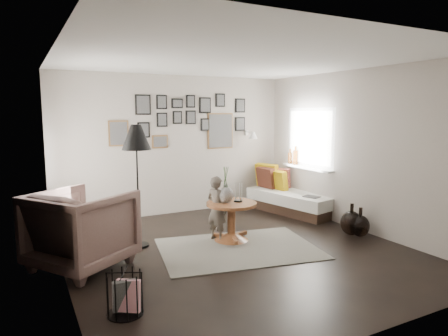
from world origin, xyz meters
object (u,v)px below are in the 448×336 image
daybed (290,198)px  floor_lamp (136,142)px  armchair (82,229)px  demijohn_large (351,223)px  pedestal_table (231,223)px  vase (226,192)px  child (217,209)px  magazine_basket (125,294)px  demijohn_small (360,226)px

daybed → floor_lamp: size_ratio=1.10×
armchair → demijohn_large: bearing=-133.1°
floor_lamp → pedestal_table: bearing=-16.9°
vase → demijohn_large: size_ratio=1.06×
armchair → child: 1.95m
armchair → child: child is taller
magazine_basket → demijohn_large: bearing=12.6°
demijohn_large → magazine_basket: bearing=-167.4°
vase → magazine_basket: vase is taller
floor_lamp → demijohn_small: floor_lamp is taller
pedestal_table → child: child is taller
magazine_basket → child: (1.77, 1.58, 0.29)m
pedestal_table → demijohn_large: size_ratio=1.49×
magazine_basket → demijohn_large: (3.76, 0.84, -0.01)m
demijohn_large → demijohn_small: demijohn_large is taller
armchair → floor_lamp: 1.39m
magazine_basket → daybed: bearing=33.3°
vase → daybed: (1.95, 1.03, -0.49)m
floor_lamp → daybed: bearing=11.7°
armchair → child: (1.95, 0.16, 0.00)m
daybed → child: bearing=-167.9°
magazine_basket → demijohn_small: size_ratio=0.96×
vase → magazine_basket: 2.45m
daybed → armchair: 4.15m
vase → demijohn_small: bearing=-21.4°
daybed → demijohn_large: daybed is taller
armchair → magazine_basket: armchair is taller
floor_lamp → magazine_basket: 2.36m
pedestal_table → floor_lamp: floor_lamp is taller
demijohn_small → child: (-2.05, 0.86, 0.32)m
vase → floor_lamp: size_ratio=0.31×
armchair → demijohn_small: size_ratio=2.34×
pedestal_table → armchair: 2.14m
pedestal_table → magazine_basket: 2.44m
pedestal_table → vase: bearing=166.0°
demijohn_large → child: bearing=159.7°
child → floor_lamp: bearing=54.8°
daybed → demijohn_small: (0.00, -1.79, -0.09)m
daybed → floor_lamp: (-3.17, -0.65, 1.24)m
daybed → floor_lamp: 3.46m
armchair → floor_lamp: size_ratio=0.61×
vase → daybed: vase is taller
vase → child: size_ratio=0.55×
daybed → magazine_basket: bearing=-159.0°
vase → demijohn_large: 2.07m
demijohn_large → daybed: bearing=87.8°
pedestal_table → armchair: size_ratio=0.70×
pedestal_table → magazine_basket: bearing=-143.2°
floor_lamp → demijohn_large: bearing=-18.1°
armchair → demijohn_large: armchair is taller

